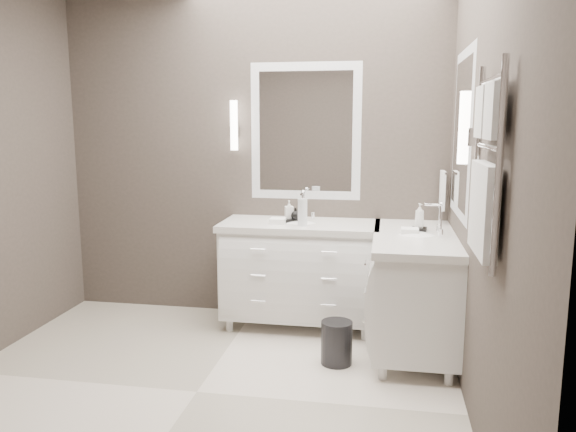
% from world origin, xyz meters
% --- Properties ---
extents(floor, '(3.20, 3.00, 0.01)m').
position_xyz_m(floor, '(0.00, 0.00, -0.01)').
color(floor, white).
rests_on(floor, ground).
extents(wall_back, '(3.20, 0.01, 2.70)m').
position_xyz_m(wall_back, '(0.00, 1.50, 1.35)').
color(wall_back, '#423A35').
rests_on(wall_back, floor).
extents(wall_front, '(3.20, 0.01, 2.70)m').
position_xyz_m(wall_front, '(0.00, -1.50, 1.35)').
color(wall_front, '#423A35').
rests_on(wall_front, floor).
extents(wall_right, '(0.01, 3.00, 2.70)m').
position_xyz_m(wall_right, '(1.60, 0.00, 1.35)').
color(wall_right, '#423A35').
rests_on(wall_right, floor).
extents(vanity_back, '(1.24, 0.59, 0.97)m').
position_xyz_m(vanity_back, '(0.45, 1.23, 0.49)').
color(vanity_back, white).
rests_on(vanity_back, floor).
extents(vanity_right, '(0.59, 1.24, 0.97)m').
position_xyz_m(vanity_right, '(1.33, 0.90, 0.49)').
color(vanity_right, white).
rests_on(vanity_right, floor).
extents(mirror_back, '(0.90, 0.02, 1.10)m').
position_xyz_m(mirror_back, '(0.45, 1.49, 1.55)').
color(mirror_back, white).
rests_on(mirror_back, wall_back).
extents(mirror_right, '(0.02, 0.90, 1.10)m').
position_xyz_m(mirror_right, '(1.59, 0.80, 1.55)').
color(mirror_right, white).
rests_on(mirror_right, wall_right).
extents(sconce_back, '(0.06, 0.06, 0.40)m').
position_xyz_m(sconce_back, '(-0.13, 1.43, 1.59)').
color(sconce_back, white).
rests_on(sconce_back, wall_back).
extents(sconce_right, '(0.06, 0.06, 0.40)m').
position_xyz_m(sconce_right, '(1.53, 0.22, 1.59)').
color(sconce_right, white).
rests_on(sconce_right, wall_right).
extents(towel_bar_corner, '(0.03, 0.22, 0.30)m').
position_xyz_m(towel_bar_corner, '(1.54, 1.36, 1.12)').
color(towel_bar_corner, white).
rests_on(towel_bar_corner, wall_right).
extents(towel_ladder, '(0.06, 0.58, 0.90)m').
position_xyz_m(towel_ladder, '(1.55, -0.40, 1.39)').
color(towel_ladder, white).
rests_on(towel_ladder, wall_right).
extents(waste_bin, '(0.23, 0.23, 0.30)m').
position_xyz_m(waste_bin, '(0.81, 0.56, 0.15)').
color(waste_bin, black).
rests_on(waste_bin, floor).
extents(amenity_tray_back, '(0.19, 0.17, 0.02)m').
position_xyz_m(amenity_tray_back, '(0.38, 1.24, 0.86)').
color(amenity_tray_back, black).
rests_on(amenity_tray_back, vanity_back).
extents(amenity_tray_right, '(0.12, 0.15, 0.02)m').
position_xyz_m(amenity_tray_right, '(1.35, 1.04, 0.86)').
color(amenity_tray_right, black).
rests_on(amenity_tray_right, vanity_right).
extents(water_bottle, '(0.07, 0.07, 0.21)m').
position_xyz_m(water_bottle, '(0.49, 1.08, 0.95)').
color(water_bottle, silver).
rests_on(water_bottle, vanity_back).
extents(soap_bottle_a, '(0.08, 0.08, 0.14)m').
position_xyz_m(soap_bottle_a, '(0.35, 1.26, 0.94)').
color(soap_bottle_a, white).
rests_on(soap_bottle_a, amenity_tray_back).
extents(soap_bottle_b, '(0.09, 0.09, 0.09)m').
position_xyz_m(soap_bottle_b, '(0.41, 1.21, 0.92)').
color(soap_bottle_b, black).
rests_on(soap_bottle_b, amenity_tray_back).
extents(soap_bottle_c, '(0.09, 0.09, 0.18)m').
position_xyz_m(soap_bottle_c, '(1.35, 1.04, 0.96)').
color(soap_bottle_c, white).
rests_on(soap_bottle_c, amenity_tray_right).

